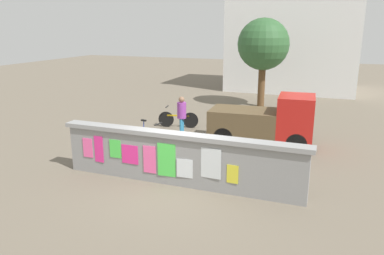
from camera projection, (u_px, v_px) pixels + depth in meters
The scene contains 9 objects.
ground at pixel (246, 119), 17.45m from camera, with size 60.00×60.00×0.00m, color #6B6051.
poster_wall at pixel (178, 158), 10.04m from camera, with size 6.92×0.42×1.45m.
auto_rickshaw_truck at pixel (267, 121), 13.38m from camera, with size 3.69×1.72×1.85m.
motorcycle at pixel (170, 151), 11.51m from camera, with size 1.90×0.56×0.87m.
bicycle_near at pixel (178, 119), 15.85m from camera, with size 1.68×0.50×0.95m.
bicycle_far at pixel (148, 136), 13.37m from camera, with size 1.70×0.45×0.95m.
person_walking at pixel (182, 113), 14.12m from camera, with size 0.38×0.38×1.62m.
tree_roadside at pixel (263, 45), 19.24m from camera, with size 2.64×2.64×4.56m.
building_background at pixel (294, 38), 24.89m from camera, with size 8.31×6.03×6.73m.
Camera 1 is at (3.73, -8.72, 4.17)m, focal length 35.24 mm.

